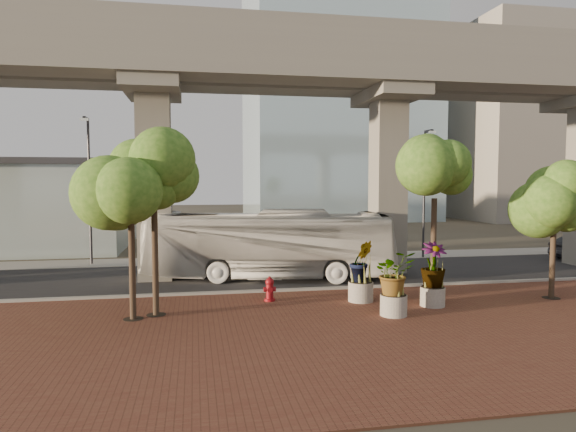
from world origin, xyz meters
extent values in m
plane|color=#342D25|center=(0.00, 0.00, 0.00)|extent=(160.00, 160.00, 0.00)
cube|color=brown|center=(0.00, -8.00, 0.03)|extent=(70.00, 13.00, 0.06)
cube|color=black|center=(0.00, 2.00, 0.02)|extent=(90.00, 8.00, 0.04)
cube|color=#9B9790|center=(0.00, -2.00, 0.08)|extent=(70.00, 0.25, 0.16)
cube|color=#9B9790|center=(0.00, 7.50, 0.03)|extent=(90.00, 3.00, 0.06)
cube|color=gray|center=(0.00, 0.40, 10.50)|extent=(72.00, 2.40, 1.80)
cube|color=gray|center=(0.00, 3.60, 10.50)|extent=(72.00, 2.40, 1.80)
cube|color=gray|center=(0.00, -0.70, 11.90)|extent=(72.00, 0.12, 1.00)
cube|color=gray|center=(0.00, 4.70, 11.90)|extent=(72.00, 0.12, 1.00)
cube|color=gray|center=(38.00, 36.00, 12.00)|extent=(18.00, 16.00, 24.00)
imported|color=silver|center=(-0.47, 1.08, 1.70)|extent=(12.54, 5.28, 3.40)
cylinder|color=maroon|center=(-1.16, -3.65, 0.11)|extent=(0.44, 0.44, 0.10)
cylinder|color=maroon|center=(-1.16, -3.65, 0.46)|extent=(0.29, 0.29, 0.71)
sphere|color=maroon|center=(-1.16, -3.65, 0.82)|extent=(0.34, 0.34, 0.34)
cylinder|color=maroon|center=(-1.16, -3.65, 0.98)|extent=(0.10, 0.10, 0.12)
cylinder|color=maroon|center=(-1.16, -3.65, 0.53)|extent=(0.49, 0.20, 0.20)
cylinder|color=#ABA39B|center=(2.88, -6.67, 0.43)|extent=(0.96, 0.96, 0.75)
imported|color=#305E18|center=(2.88, -6.67, 1.61)|extent=(2.13, 2.13, 1.60)
cylinder|color=#ACA99B|center=(4.90, -5.62, 0.43)|extent=(0.94, 0.94, 0.73)
imported|color=#305E18|center=(4.90, -5.62, 1.66)|extent=(2.31, 2.31, 1.73)
cylinder|color=#ACA79B|center=(2.42, -4.37, 0.45)|extent=(1.00, 1.00, 0.78)
imported|color=#305E18|center=(2.42, -4.37, 1.67)|extent=(2.23, 2.23, 1.67)
cylinder|color=#403325|center=(-6.25, -5.48, 1.86)|extent=(0.22, 0.22, 3.60)
cylinder|color=black|center=(-6.25, -5.48, 0.07)|extent=(0.70, 0.70, 0.01)
cylinder|color=#403325|center=(-5.50, -5.06, 1.96)|extent=(0.22, 0.22, 3.79)
cylinder|color=black|center=(-5.50, -5.06, 0.07)|extent=(0.70, 0.70, 0.01)
cylinder|color=#403325|center=(5.21, -4.98, 2.12)|extent=(0.22, 0.22, 4.13)
cylinder|color=black|center=(5.21, -4.98, 0.07)|extent=(0.70, 0.70, 0.01)
cylinder|color=#403325|center=(10.32, -5.25, 1.58)|extent=(0.22, 0.22, 3.04)
cylinder|color=black|center=(10.32, -5.25, 0.07)|extent=(0.70, 0.70, 0.01)
cylinder|color=#333338|center=(-10.03, 7.40, 4.20)|extent=(0.15, 0.15, 8.32)
cube|color=#333338|center=(-10.03, 6.88, 8.36)|extent=(0.16, 1.04, 0.16)
cube|color=silver|center=(-10.03, 6.36, 8.25)|extent=(0.42, 0.21, 0.12)
cylinder|color=#2F3035|center=(10.08, 6.29, 3.97)|extent=(0.14, 0.14, 7.86)
cube|color=#2F3035|center=(10.08, 5.80, 7.90)|extent=(0.15, 0.98, 0.15)
cube|color=silver|center=(10.08, 5.31, 7.80)|extent=(0.39, 0.20, 0.12)
camera|label=1|loc=(-4.09, -23.78, 4.90)|focal=32.00mm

